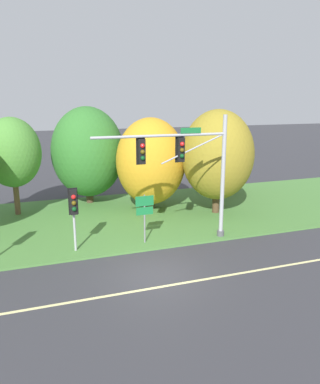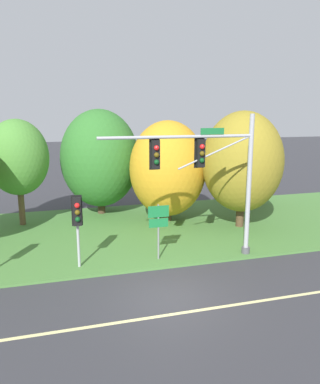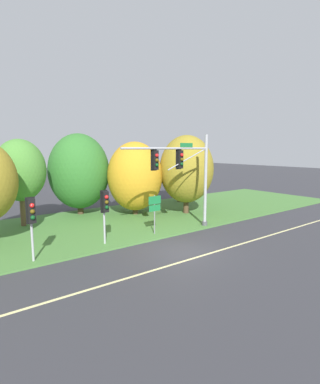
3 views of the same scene
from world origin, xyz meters
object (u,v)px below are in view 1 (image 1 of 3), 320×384
(pedestrian_signal_further_along, at_px, (74,206))
(tree_tall_centre, at_px, (218,155))
(tree_behind_signpost, at_px, (88,152))
(tree_mid_verge, at_px, (151,161))
(tree_right_far, at_px, (226,145))
(tree_left_of_mast, at_px, (12,153))
(traffic_signal_mast, at_px, (189,163))
(route_sign_post, at_px, (145,210))

(pedestrian_signal_further_along, relative_size, tree_tall_centre, 0.48)
(tree_behind_signpost, bearing_deg, pedestrian_signal_further_along, -103.21)
(tree_mid_verge, height_order, tree_tall_centre, tree_tall_centre)
(tree_behind_signpost, distance_m, tree_mid_verge, 4.81)
(pedestrian_signal_further_along, bearing_deg, tree_mid_verge, 45.65)
(tree_behind_signpost, relative_size, tree_mid_verge, 1.11)
(tree_right_far, bearing_deg, tree_left_of_mast, -177.03)
(pedestrian_signal_further_along, height_order, tree_tall_centre, tree_tall_centre)
(tree_left_of_mast, bearing_deg, traffic_signal_mast, -42.42)
(tree_behind_signpost, bearing_deg, traffic_signal_mast, -67.91)
(traffic_signal_mast, bearing_deg, pedestrian_signal_further_along, 176.21)
(pedestrian_signal_further_along, height_order, tree_mid_verge, tree_mid_verge)
(tree_mid_verge, height_order, tree_right_far, tree_right_far)
(pedestrian_signal_further_along, relative_size, tree_left_of_mast, 0.51)
(route_sign_post, bearing_deg, tree_left_of_mast, 130.43)
(pedestrian_signal_further_along, relative_size, route_sign_post, 1.24)
(route_sign_post, height_order, tree_mid_verge, tree_mid_verge)
(tree_tall_centre, xyz_separation_m, tree_right_far, (3.25, 4.75, -0.04))
(tree_left_of_mast, height_order, tree_mid_verge, tree_left_of_mast)
(route_sign_post, xyz_separation_m, tree_mid_verge, (2.27, 5.97, 1.52))
(traffic_signal_mast, height_order, tree_mid_verge, traffic_signal_mast)
(tree_left_of_mast, bearing_deg, tree_tall_centre, -17.41)
(pedestrian_signal_further_along, bearing_deg, tree_right_far, 33.09)
(route_sign_post, height_order, tree_behind_signpost, tree_behind_signpost)
(route_sign_post, distance_m, tree_right_far, 12.72)
(tree_behind_signpost, bearing_deg, tree_right_far, -2.82)
(traffic_signal_mast, height_order, tree_tall_centre, tree_tall_centre)
(traffic_signal_mast, bearing_deg, route_sign_post, 169.57)
(pedestrian_signal_further_along, relative_size, tree_right_far, 0.52)
(traffic_signal_mast, distance_m, tree_tall_centre, 5.57)
(traffic_signal_mast, xyz_separation_m, tree_behind_signpost, (-3.80, 9.36, -0.50))
(tree_mid_verge, bearing_deg, tree_left_of_mast, 169.57)
(route_sign_post, relative_size, tree_right_far, 0.41)
(tree_mid_verge, xyz_separation_m, tree_tall_centre, (3.81, -2.32, 0.58))
(tree_left_of_mast, bearing_deg, tree_right_far, 2.97)
(tree_left_of_mast, bearing_deg, tree_behind_signpost, 15.25)
(tree_left_of_mast, distance_m, tree_behind_signpost, 5.16)
(traffic_signal_mast, height_order, route_sign_post, traffic_signal_mast)
(tree_left_of_mast, height_order, tree_right_far, tree_left_of_mast)
(tree_left_of_mast, distance_m, tree_mid_verge, 8.91)
(pedestrian_signal_further_along, xyz_separation_m, tree_left_of_mast, (-2.86, 7.61, 1.71))
(tree_behind_signpost, bearing_deg, route_sign_post, -80.48)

